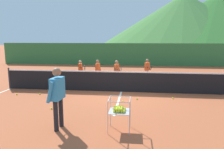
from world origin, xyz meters
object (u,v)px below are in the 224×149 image
(student_1, at_px, (98,69))
(tennis_ball_1, at_px, (40,94))
(tennis_net, at_px, (121,81))
(tennis_ball_9, at_px, (173,98))
(student_3, at_px, (147,68))
(ball_cart, at_px, (119,109))
(tennis_ball_6, at_px, (137,99))
(student_0, at_px, (81,68))
(tennis_ball_4, at_px, (17,94))
(tennis_ball_7, at_px, (52,108))
(instructor, at_px, (57,93))
(tennis_ball_8, at_px, (123,101))
(student_2, at_px, (117,70))

(student_1, bearing_deg, tennis_ball_1, -126.03)
(tennis_net, bearing_deg, tennis_ball_9, -22.96)
(student_3, xyz_separation_m, ball_cart, (-1.06, -6.97, -0.18))
(tennis_ball_6, bearing_deg, student_0, 133.06)
(ball_cart, xyz_separation_m, tennis_ball_4, (-4.82, 3.13, -0.56))
(ball_cart, xyz_separation_m, tennis_ball_7, (-2.53, 1.47, -0.56))
(student_0, height_order, ball_cart, student_0)
(instructor, xyz_separation_m, student_0, (-1.14, 6.64, -0.30))
(tennis_ball_6, height_order, tennis_ball_8, same)
(tennis_ball_1, relative_size, tennis_ball_7, 1.00)
(tennis_ball_1, relative_size, tennis_ball_6, 1.00)
(ball_cart, xyz_separation_m, tennis_ball_6, (0.49, 3.04, -0.56))
(tennis_ball_9, bearing_deg, tennis_ball_4, -178.46)
(student_0, xyz_separation_m, student_3, (3.88, 0.39, 0.05))
(tennis_ball_4, relative_size, tennis_ball_9, 1.00)
(instructor, relative_size, tennis_ball_1, 25.25)
(tennis_ball_8, bearing_deg, tennis_ball_9, 19.15)
(student_3, bearing_deg, ball_cart, -98.62)
(student_2, height_order, student_3, student_2)
(tennis_ball_7, bearing_deg, tennis_ball_9, 22.30)
(tennis_ball_1, bearing_deg, student_3, 36.59)
(student_0, height_order, student_1, student_1)
(student_1, xyz_separation_m, tennis_ball_4, (-3.08, -3.10, -0.74))
(tennis_net, xyz_separation_m, ball_cart, (0.25, -4.26, 0.10))
(ball_cart, height_order, tennis_ball_4, ball_cart)
(student_0, bearing_deg, student_1, -17.85)
(instructor, relative_size, tennis_ball_4, 25.25)
(student_2, bearing_deg, tennis_net, -77.39)
(tennis_ball_1, relative_size, tennis_ball_8, 1.00)
(tennis_ball_7, relative_size, tennis_ball_8, 1.00)
(student_3, relative_size, ball_cart, 1.44)
(student_3, bearing_deg, instructor, -111.29)
(student_1, height_order, student_3, same)
(ball_cart, distance_m, tennis_ball_1, 5.12)
(instructor, height_order, tennis_ball_1, instructor)
(tennis_net, bearing_deg, student_2, 102.61)
(tennis_ball_7, bearing_deg, tennis_ball_8, 24.79)
(tennis_net, bearing_deg, student_0, 137.85)
(instructor, distance_m, tennis_ball_9, 5.07)
(student_0, relative_size, student_2, 0.93)
(tennis_ball_1, height_order, tennis_ball_8, same)
(tennis_net, bearing_deg, tennis_ball_6, -58.64)
(tennis_ball_9, bearing_deg, tennis_ball_6, -169.40)
(tennis_net, distance_m, tennis_ball_4, 4.72)
(student_2, height_order, tennis_ball_9, student_2)
(tennis_ball_4, bearing_deg, tennis_ball_8, -6.28)
(student_1, bearing_deg, tennis_ball_7, -99.48)
(student_3, bearing_deg, student_0, -174.29)
(student_1, relative_size, ball_cart, 1.44)
(tennis_ball_6, bearing_deg, tennis_net, 121.36)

